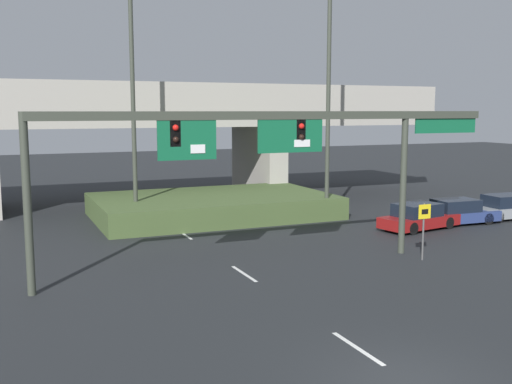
{
  "coord_description": "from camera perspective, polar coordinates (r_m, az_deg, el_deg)",
  "views": [
    {
      "loc": [
        -8.46,
        -10.74,
        6.23
      ],
      "look_at": [
        0.0,
        8.79,
        3.32
      ],
      "focal_mm": 42.0,
      "sensor_mm": 36.0,
      "label": 1
    }
  ],
  "objects": [
    {
      "name": "grass_embankment",
      "position": [
        35.41,
        -4.15,
        -1.32
      ],
      "size": [
        13.58,
        8.33,
        1.26
      ],
      "color": "#42562D",
      "rests_on": "ground"
    },
    {
      "name": "parked_sedan_far_right",
      "position": [
        37.47,
        22.78,
        -1.38
      ],
      "size": [
        4.51,
        1.93,
        1.41
      ],
      "rotation": [
        0.0,
        0.0,
        -0.04
      ],
      "color": "gray",
      "rests_on": "ground"
    },
    {
      "name": "highway_light_pole_far",
      "position": [
        33.17,
        -11.64,
        8.5
      ],
      "size": [
        0.7,
        0.36,
        12.72
      ],
      "color": "#383D33",
      "rests_on": "ground"
    },
    {
      "name": "lane_markings",
      "position": [
        26.78,
        -4.37,
        -5.68
      ],
      "size": [
        0.14,
        41.92,
        0.01
      ],
      "color": "silver",
      "rests_on": "ground"
    },
    {
      "name": "highway_light_pole_near",
      "position": [
        34.19,
        6.96,
        12.32
      ],
      "size": [
        0.7,
        0.36,
        17.16
      ],
      "color": "#383D33",
      "rests_on": "ground"
    },
    {
      "name": "ground_plane",
      "position": [
        15.03,
        14.07,
        -16.96
      ],
      "size": [
        160.0,
        160.0,
        0.0
      ],
      "primitive_type": "plane",
      "color": "black"
    },
    {
      "name": "signal_gantry",
      "position": [
        23.27,
        1.61,
        5.05
      ],
      "size": [
        19.31,
        0.44,
        6.19
      ],
      "color": "#383D33",
      "rests_on": "ground"
    },
    {
      "name": "overpass_bridge",
      "position": [
        40.91,
        -11.57,
        6.89
      ],
      "size": [
        42.78,
        8.85,
        7.94
      ],
      "color": "#A39E93",
      "rests_on": "ground"
    },
    {
      "name": "parked_sedan_mid_right",
      "position": [
        34.84,
        18.61,
        -1.85
      ],
      "size": [
        4.57,
        1.99,
        1.38
      ],
      "rotation": [
        0.0,
        0.0,
        -0.05
      ],
      "color": "navy",
      "rests_on": "ground"
    },
    {
      "name": "speed_limit_sign",
      "position": [
        25.84,
        15.69,
        -2.87
      ],
      "size": [
        0.6,
        0.11,
        2.42
      ],
      "color": "#4C4C4C",
      "rests_on": "ground"
    },
    {
      "name": "parked_sedan_near_right",
      "position": [
        32.64,
        15.21,
        -2.34
      ],
      "size": [
        4.68,
        2.55,
        1.39
      ],
      "rotation": [
        0.0,
        0.0,
        0.17
      ],
      "color": "maroon",
      "rests_on": "ground"
    }
  ]
}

